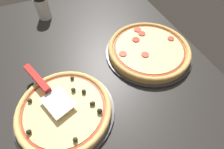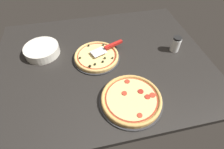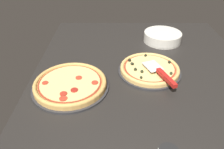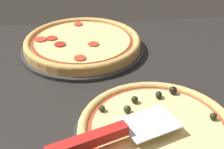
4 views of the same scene
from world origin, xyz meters
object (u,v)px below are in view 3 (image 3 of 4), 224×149
at_px(pizza_back, 70,83).
at_px(serving_spatula, 163,75).
at_px(pizza_front, 150,68).
at_px(plate_stack, 162,37).

relative_size(pizza_back, serving_spatula, 1.39).
bearing_deg(pizza_back, serving_spatula, -86.33).
relative_size(pizza_front, pizza_back, 0.90).
bearing_deg(pizza_front, pizza_back, 109.05).
height_order(serving_spatula, plate_stack, serving_spatula).
bearing_deg(serving_spatula, plate_stack, -10.61).
distance_m(pizza_back, serving_spatula, 0.45).
bearing_deg(plate_stack, pizza_back, 133.82).
height_order(pizza_front, pizza_back, pizza_front).
distance_m(pizza_front, plate_stack, 0.40).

